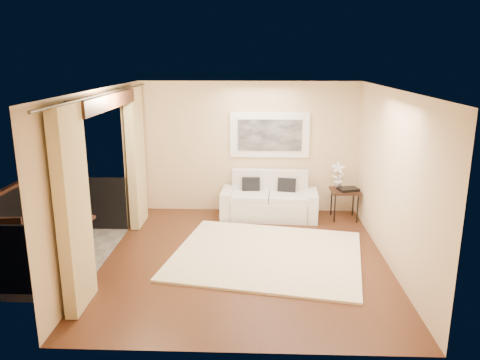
{
  "coord_description": "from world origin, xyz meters",
  "views": [
    {
      "loc": [
        0.17,
        -7.0,
        3.17
      ],
      "look_at": [
        -0.13,
        1.01,
        1.05
      ],
      "focal_mm": 35.0,
      "sensor_mm": 36.0,
      "label": 1
    }
  ],
  "objects_px": {
    "side_table": "(345,193)",
    "balcony_chair_near": "(8,246)",
    "sofa": "(269,201)",
    "orchid": "(338,175)",
    "bistro_table": "(68,225)",
    "ice_bucket": "(62,211)",
    "balcony_chair_far": "(45,208)"
  },
  "relations": [
    {
      "from": "orchid",
      "to": "balcony_chair_far",
      "type": "height_order",
      "value": "orchid"
    },
    {
      "from": "balcony_chair_far",
      "to": "balcony_chair_near",
      "type": "distance_m",
      "value": 1.83
    },
    {
      "from": "side_table",
      "to": "balcony_chair_near",
      "type": "xyz_separation_m",
      "value": [
        -5.32,
        -2.9,
        -0.0
      ]
    },
    {
      "from": "orchid",
      "to": "bistro_table",
      "type": "bearing_deg",
      "value": -152.35
    },
    {
      "from": "sofa",
      "to": "balcony_chair_far",
      "type": "distance_m",
      "value": 4.26
    },
    {
      "from": "balcony_chair_far",
      "to": "bistro_table",
      "type": "bearing_deg",
      "value": 131.88
    },
    {
      "from": "balcony_chair_far",
      "to": "ice_bucket",
      "type": "xyz_separation_m",
      "value": [
        0.75,
        -1.01,
        0.29
      ]
    },
    {
      "from": "sofa",
      "to": "side_table",
      "type": "xyz_separation_m",
      "value": [
        1.5,
        -0.09,
        0.22
      ]
    },
    {
      "from": "sofa",
      "to": "bistro_table",
      "type": "height_order",
      "value": "sofa"
    },
    {
      "from": "sofa",
      "to": "balcony_chair_near",
      "type": "xyz_separation_m",
      "value": [
        -3.82,
        -2.99,
        0.22
      ]
    },
    {
      "from": "side_table",
      "to": "bistro_table",
      "type": "relative_size",
      "value": 0.83
    },
    {
      "from": "balcony_chair_near",
      "to": "side_table",
      "type": "bearing_deg",
      "value": 19.78
    },
    {
      "from": "bistro_table",
      "to": "balcony_chair_near",
      "type": "distance_m",
      "value": 0.91
    },
    {
      "from": "side_table",
      "to": "balcony_chair_far",
      "type": "bearing_deg",
      "value": -168.95
    },
    {
      "from": "bistro_table",
      "to": "balcony_chair_far",
      "type": "bearing_deg",
      "value": 128.06
    },
    {
      "from": "orchid",
      "to": "bistro_table",
      "type": "distance_m",
      "value": 5.16
    },
    {
      "from": "bistro_table",
      "to": "balcony_chair_far",
      "type": "relative_size",
      "value": 0.8
    },
    {
      "from": "orchid",
      "to": "balcony_chair_near",
      "type": "distance_m",
      "value": 6.03
    },
    {
      "from": "sofa",
      "to": "balcony_chair_near",
      "type": "distance_m",
      "value": 4.86
    },
    {
      "from": "orchid",
      "to": "side_table",
      "type": "bearing_deg",
      "value": -48.78
    },
    {
      "from": "orchid",
      "to": "ice_bucket",
      "type": "relative_size",
      "value": 2.64
    },
    {
      "from": "sofa",
      "to": "balcony_chair_far",
      "type": "bearing_deg",
      "value": -160.72
    },
    {
      "from": "side_table",
      "to": "bistro_table",
      "type": "height_order",
      "value": "bistro_table"
    },
    {
      "from": "ice_bucket",
      "to": "sofa",
      "type": "bearing_deg",
      "value": 33.22
    },
    {
      "from": "balcony_chair_near",
      "to": "ice_bucket",
      "type": "xyz_separation_m",
      "value": [
        0.48,
        0.81,
        0.27
      ]
    },
    {
      "from": "balcony_chair_far",
      "to": "balcony_chair_near",
      "type": "xyz_separation_m",
      "value": [
        0.27,
        -1.81,
        0.02
      ]
    },
    {
      "from": "orchid",
      "to": "sofa",
      "type": "bearing_deg",
      "value": -177.72
    },
    {
      "from": "orchid",
      "to": "balcony_chair_near",
      "type": "xyz_separation_m",
      "value": [
        -5.19,
        -3.05,
        -0.32
      ]
    },
    {
      "from": "orchid",
      "to": "bistro_table",
      "type": "height_order",
      "value": "orchid"
    },
    {
      "from": "sofa",
      "to": "bistro_table",
      "type": "relative_size",
      "value": 2.69
    },
    {
      "from": "side_table",
      "to": "ice_bucket",
      "type": "bearing_deg",
      "value": -156.56
    },
    {
      "from": "sofa",
      "to": "balcony_chair_far",
      "type": "height_order",
      "value": "sofa"
    }
  ]
}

